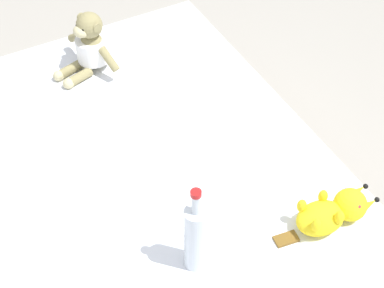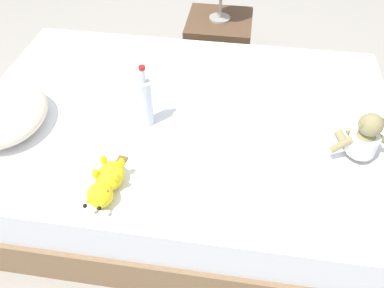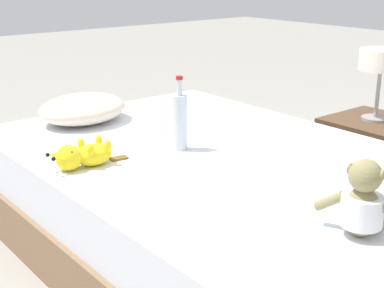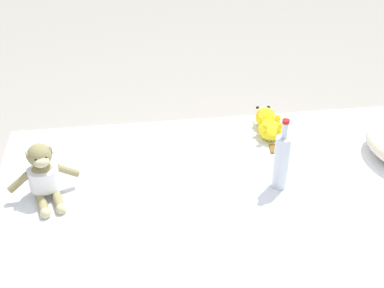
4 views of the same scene
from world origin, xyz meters
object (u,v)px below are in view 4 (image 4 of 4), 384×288
object	(u,v)px
plush_monkey	(44,176)
bed	(244,244)
glass_bottle	(281,161)
plush_yellow_creature	(268,124)

from	to	relation	value
plush_monkey	bed	bearing A→B (deg)	78.85
plush_monkey	glass_bottle	size ratio (longest dim) A/B	0.90
bed	plush_yellow_creature	distance (m)	0.62
plush_monkey	plush_yellow_creature	xyz separation A→B (m)	(-0.35, 1.01, -0.05)
bed	glass_bottle	size ratio (longest dim) A/B	6.67
plush_monkey	glass_bottle	distance (m)	0.95
plush_monkey	plush_yellow_creature	size ratio (longest dim) A/B	0.86
bed	plush_monkey	xyz separation A→B (m)	(-0.16, -0.79, 0.32)
plush_monkey	glass_bottle	bearing A→B (deg)	85.89
plush_yellow_creature	glass_bottle	bearing A→B (deg)	-8.74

